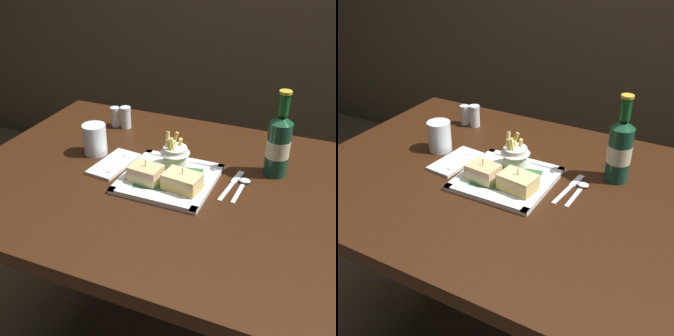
% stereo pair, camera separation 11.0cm
% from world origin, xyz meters
% --- Properties ---
extents(dining_table, '(1.23, 0.91, 0.76)m').
position_xyz_m(dining_table, '(0.00, 0.00, 0.64)').
color(dining_table, '#331A0B').
rests_on(dining_table, ground_plane).
extents(square_plate, '(0.26, 0.26, 0.02)m').
position_xyz_m(square_plate, '(0.01, -0.01, 0.77)').
color(square_plate, white).
rests_on(square_plate, dining_table).
extents(sandwich_half_left, '(0.10, 0.08, 0.07)m').
position_xyz_m(sandwich_half_left, '(-0.05, -0.05, 0.80)').
color(sandwich_half_left, beige).
rests_on(sandwich_half_left, square_plate).
extents(sandwich_half_right, '(0.11, 0.08, 0.07)m').
position_xyz_m(sandwich_half_right, '(0.07, -0.05, 0.80)').
color(sandwich_half_right, '#E4B283').
rests_on(sandwich_half_right, square_plate).
extents(fries_cup, '(0.09, 0.09, 0.11)m').
position_xyz_m(fries_cup, '(-0.00, 0.06, 0.82)').
color(fries_cup, silver).
rests_on(fries_cup, square_plate).
extents(beer_bottle, '(0.07, 0.07, 0.26)m').
position_xyz_m(beer_bottle, '(0.29, 0.15, 0.87)').
color(beer_bottle, '#123D2C').
rests_on(beer_bottle, dining_table).
extents(water_glass, '(0.08, 0.08, 0.10)m').
position_xyz_m(water_glass, '(-0.28, 0.06, 0.81)').
color(water_glass, silver).
rests_on(water_glass, dining_table).
extents(folded_napkin, '(0.11, 0.19, 0.01)m').
position_xyz_m(folded_napkin, '(-0.19, 0.01, 0.77)').
color(folded_napkin, silver).
rests_on(folded_napkin, dining_table).
extents(fork, '(0.03, 0.14, 0.00)m').
position_xyz_m(fork, '(-0.17, 0.03, 0.78)').
color(fork, silver).
rests_on(fork, dining_table).
extents(knife, '(0.03, 0.18, 0.00)m').
position_xyz_m(knife, '(0.19, 0.04, 0.77)').
color(knife, silver).
rests_on(knife, dining_table).
extents(spoon, '(0.03, 0.14, 0.01)m').
position_xyz_m(spoon, '(0.22, 0.05, 0.77)').
color(spoon, silver).
rests_on(spoon, dining_table).
extents(salt_shaker, '(0.03, 0.03, 0.07)m').
position_xyz_m(salt_shaker, '(-0.33, 0.28, 0.80)').
color(salt_shaker, silver).
rests_on(salt_shaker, dining_table).
extents(pepper_shaker, '(0.04, 0.04, 0.08)m').
position_xyz_m(pepper_shaker, '(-0.29, 0.28, 0.80)').
color(pepper_shaker, silver).
rests_on(pepper_shaker, dining_table).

